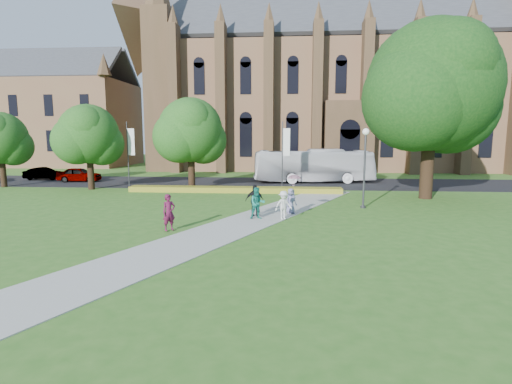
# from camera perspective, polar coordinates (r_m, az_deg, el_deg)

# --- Properties ---
(ground) EXTENTS (160.00, 160.00, 0.00)m
(ground) POSITION_cam_1_polar(r_m,az_deg,el_deg) (20.78, -2.43, -5.23)
(ground) COLOR #2F641E
(ground) RESTS_ON ground
(road) EXTENTS (160.00, 10.00, 0.02)m
(road) POSITION_cam_1_polar(r_m,az_deg,el_deg) (40.43, 1.01, 1.31)
(road) COLOR black
(road) RESTS_ON ground
(footpath) EXTENTS (15.58, 28.54, 0.04)m
(footpath) POSITION_cam_1_polar(r_m,az_deg,el_deg) (21.74, -2.11, -4.57)
(footpath) COLOR #B2B2A8
(footpath) RESTS_ON ground
(flower_hedge) EXTENTS (18.00, 1.40, 0.45)m
(flower_hedge) POSITION_cam_1_polar(r_m,az_deg,el_deg) (33.88, -3.08, 0.35)
(flower_hedge) COLOR gold
(flower_hedge) RESTS_ON ground
(cathedral) EXTENTS (52.60, 18.25, 28.00)m
(cathedral) POSITION_cam_1_polar(r_m,az_deg,el_deg) (60.82, 12.07, 15.67)
(cathedral) COLOR brown
(cathedral) RESTS_ON ground
(building_west) EXTENTS (22.00, 14.00, 18.30)m
(building_west) POSITION_cam_1_polar(r_m,az_deg,el_deg) (72.13, -26.33, 10.79)
(building_west) COLOR brown
(building_west) RESTS_ON ground
(streetlamp) EXTENTS (0.44, 0.44, 5.24)m
(streetlamp) POSITION_cam_1_polar(r_m,az_deg,el_deg) (27.08, 15.29, 4.66)
(streetlamp) COLOR #38383D
(streetlamp) RESTS_ON ground
(large_tree) EXTENTS (9.60, 9.60, 13.20)m
(large_tree) POSITION_cam_1_polar(r_m,az_deg,el_deg) (33.00, 23.83, 13.65)
(large_tree) COLOR #332114
(large_tree) RESTS_ON ground
(street_tree_0) EXTENTS (5.20, 5.20, 7.50)m
(street_tree_0) POSITION_cam_1_polar(r_m,az_deg,el_deg) (38.29, -22.81, 7.61)
(street_tree_0) COLOR #332114
(street_tree_0) RESTS_ON ground
(street_tree_1) EXTENTS (5.60, 5.60, 8.05)m
(street_tree_1) POSITION_cam_1_polar(r_m,az_deg,el_deg) (35.60, -9.33, 8.70)
(street_tree_1) COLOR #332114
(street_tree_1) RESTS_ON ground
(street_tree_2) EXTENTS (4.80, 4.80, 6.95)m
(street_tree_2) POSITION_cam_1_polar(r_m,az_deg,el_deg) (43.94, -32.73, 6.49)
(street_tree_2) COLOR #332114
(street_tree_2) RESTS_ON ground
(banner_pole_0) EXTENTS (0.70, 0.10, 6.00)m
(banner_pole_0) POSITION_cam_1_polar(r_m,az_deg,el_deg) (35.30, 3.98, 5.81)
(banner_pole_0) COLOR #38383D
(banner_pole_0) RESTS_ON ground
(banner_pole_1) EXTENTS (0.70, 0.10, 6.00)m
(banner_pole_1) POSITION_cam_1_polar(r_m,az_deg,el_deg) (38.11, -17.68, 5.62)
(banner_pole_1) COLOR #38383D
(banner_pole_1) RESTS_ON ground
(tour_coach) EXTENTS (12.42, 4.38, 3.39)m
(tour_coach) POSITION_cam_1_polar(r_m,az_deg,el_deg) (41.08, 8.21, 3.73)
(tour_coach) COLOR silver
(tour_coach) RESTS_ON road
(car_0) EXTENTS (4.48, 2.14, 1.48)m
(car_0) POSITION_cam_1_polar(r_m,az_deg,el_deg) (45.27, -23.93, 2.30)
(car_0) COLOR gray
(car_0) RESTS_ON road
(car_1) EXTENTS (4.15, 1.75, 1.33)m
(car_1) POSITION_cam_1_polar(r_m,az_deg,el_deg) (48.82, -28.01, 2.33)
(car_1) COLOR gray
(car_1) RESTS_ON road
(pedestrian_0) EXTENTS (0.79, 0.78, 1.84)m
(pedestrian_0) POSITION_cam_1_polar(r_m,az_deg,el_deg) (20.47, -12.33, -2.87)
(pedestrian_0) COLOR #521230
(pedestrian_0) RESTS_ON footpath
(pedestrian_1) EXTENTS (1.01, 0.86, 1.82)m
(pedestrian_1) POSITION_cam_1_polar(r_m,az_deg,el_deg) (22.76, 0.20, -1.61)
(pedestrian_1) COLOR #177662
(pedestrian_1) RESTS_ON footpath
(pedestrian_2) EXTENTS (1.21, 1.02, 1.63)m
(pedestrian_2) POSITION_cam_1_polar(r_m,az_deg,el_deg) (22.75, 3.96, -1.88)
(pedestrian_2) COLOR silver
(pedestrian_2) RESTS_ON footpath
(pedestrian_3) EXTENTS (1.17, 0.73, 1.86)m
(pedestrian_3) POSITION_cam_1_polar(r_m,az_deg,el_deg) (23.62, -0.22, -1.20)
(pedestrian_3) COLOR black
(pedestrian_3) RESTS_ON footpath
(pedestrian_4) EXTENTS (0.90, 0.86, 1.56)m
(pedestrian_4) POSITION_cam_1_polar(r_m,az_deg,el_deg) (24.41, 5.00, -1.29)
(pedestrian_4) COLOR slate
(pedestrian_4) RESTS_ON footpath
(parasol) EXTENTS (0.90, 0.90, 0.73)m
(parasol) POSITION_cam_1_polar(r_m,az_deg,el_deg) (24.35, 5.46, 1.40)
(parasol) COLOR #C58B9B
(parasol) RESTS_ON pedestrian_4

